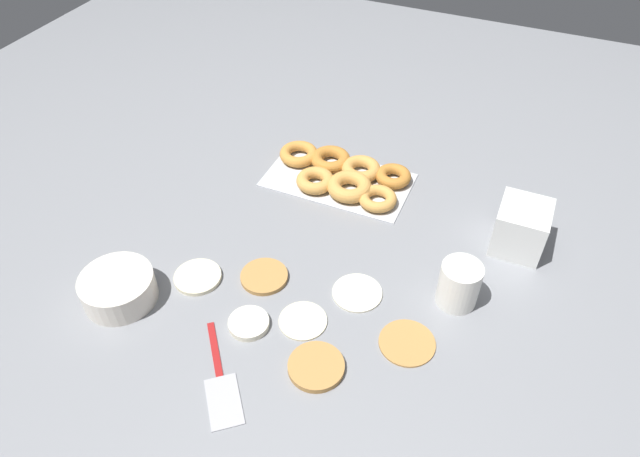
{
  "coord_description": "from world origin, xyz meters",
  "views": [
    {
      "loc": [
        -0.33,
        0.77,
        0.94
      ],
      "look_at": [
        0.05,
        -0.1,
        0.04
      ],
      "focal_mm": 32.0,
      "sensor_mm": 36.0,
      "label": 1
    }
  ],
  "objects_px": {
    "container_stack": "(521,227)",
    "spatula": "(222,389)",
    "pancake_2": "(357,292)",
    "pancake_1": "(316,367)",
    "pancake_5": "(198,277)",
    "pancake_0": "(249,323)",
    "pancake_6": "(407,342)",
    "paper_cup": "(459,284)",
    "donut_tray": "(343,175)",
    "pancake_4": "(303,320)",
    "batter_bowl": "(118,288)",
    "pancake_3": "(264,276)"
  },
  "relations": [
    {
      "from": "pancake_0",
      "to": "pancake_6",
      "type": "height_order",
      "value": "pancake_0"
    },
    {
      "from": "pancake_1",
      "to": "pancake_2",
      "type": "height_order",
      "value": "pancake_1"
    },
    {
      "from": "pancake_5",
      "to": "spatula",
      "type": "height_order",
      "value": "pancake_5"
    },
    {
      "from": "pancake_6",
      "to": "paper_cup",
      "type": "xyz_separation_m",
      "value": [
        -0.06,
        -0.15,
        0.05
      ]
    },
    {
      "from": "pancake_0",
      "to": "pancake_2",
      "type": "relative_size",
      "value": 0.78
    },
    {
      "from": "pancake_2",
      "to": "paper_cup",
      "type": "relative_size",
      "value": 1.06
    },
    {
      "from": "pancake_1",
      "to": "container_stack",
      "type": "distance_m",
      "value": 0.57
    },
    {
      "from": "pancake_0",
      "to": "donut_tray",
      "type": "bearing_deg",
      "value": -90.06
    },
    {
      "from": "pancake_6",
      "to": "pancake_0",
      "type": "bearing_deg",
      "value": 15.48
    },
    {
      "from": "donut_tray",
      "to": "pancake_4",
      "type": "bearing_deg",
      "value": 101.74
    },
    {
      "from": "paper_cup",
      "to": "pancake_3",
      "type": "bearing_deg",
      "value": 14.75
    },
    {
      "from": "pancake_0",
      "to": "pancake_1",
      "type": "distance_m",
      "value": 0.17
    },
    {
      "from": "spatula",
      "to": "container_stack",
      "type": "bearing_deg",
      "value": 105.0
    },
    {
      "from": "pancake_5",
      "to": "pancake_3",
      "type": "bearing_deg",
      "value": -156.16
    },
    {
      "from": "pancake_3",
      "to": "pancake_2",
      "type": "bearing_deg",
      "value": -168.96
    },
    {
      "from": "pancake_2",
      "to": "pancake_1",
      "type": "bearing_deg",
      "value": 88.24
    },
    {
      "from": "pancake_2",
      "to": "donut_tray",
      "type": "bearing_deg",
      "value": -63.74
    },
    {
      "from": "container_stack",
      "to": "spatula",
      "type": "relative_size",
      "value": 0.58
    },
    {
      "from": "container_stack",
      "to": "spatula",
      "type": "bearing_deg",
      "value": 54.06
    },
    {
      "from": "pancake_2",
      "to": "pancake_5",
      "type": "height_order",
      "value": "same"
    },
    {
      "from": "pancake_0",
      "to": "pancake_6",
      "type": "xyz_separation_m",
      "value": [
        -0.31,
        -0.09,
        -0.0
      ]
    },
    {
      "from": "donut_tray",
      "to": "container_stack",
      "type": "relative_size",
      "value": 3.12
    },
    {
      "from": "pancake_4",
      "to": "spatula",
      "type": "distance_m",
      "value": 0.22
    },
    {
      "from": "paper_cup",
      "to": "spatula",
      "type": "bearing_deg",
      "value": 47.82
    },
    {
      "from": "pancake_1",
      "to": "donut_tray",
      "type": "bearing_deg",
      "value": -73.35
    },
    {
      "from": "pancake_6",
      "to": "paper_cup",
      "type": "relative_size",
      "value": 1.12
    },
    {
      "from": "pancake_0",
      "to": "pancake_4",
      "type": "distance_m",
      "value": 0.11
    },
    {
      "from": "pancake_1",
      "to": "pancake_2",
      "type": "distance_m",
      "value": 0.21
    },
    {
      "from": "donut_tray",
      "to": "paper_cup",
      "type": "height_order",
      "value": "paper_cup"
    },
    {
      "from": "pancake_0",
      "to": "pancake_5",
      "type": "relative_size",
      "value": 0.81
    },
    {
      "from": "pancake_5",
      "to": "pancake_6",
      "type": "height_order",
      "value": "pancake_5"
    },
    {
      "from": "pancake_1",
      "to": "spatula",
      "type": "distance_m",
      "value": 0.18
    },
    {
      "from": "container_stack",
      "to": "donut_tray",
      "type": "bearing_deg",
      "value": -8.02
    },
    {
      "from": "pancake_6",
      "to": "spatula",
      "type": "xyz_separation_m",
      "value": [
        0.29,
        0.24,
        -0.0
      ]
    },
    {
      "from": "pancake_5",
      "to": "batter_bowl",
      "type": "xyz_separation_m",
      "value": [
        0.12,
        0.11,
        0.03
      ]
    },
    {
      "from": "pancake_5",
      "to": "container_stack",
      "type": "distance_m",
      "value": 0.73
    },
    {
      "from": "pancake_2",
      "to": "pancake_3",
      "type": "xyz_separation_m",
      "value": [
        0.2,
        0.04,
        0.0
      ]
    },
    {
      "from": "pancake_0",
      "to": "batter_bowl",
      "type": "relative_size",
      "value": 0.54
    },
    {
      "from": "pancake_0",
      "to": "paper_cup",
      "type": "bearing_deg",
      "value": -147.83
    },
    {
      "from": "pancake_6",
      "to": "spatula",
      "type": "relative_size",
      "value": 0.55
    },
    {
      "from": "batter_bowl",
      "to": "paper_cup",
      "type": "distance_m",
      "value": 0.71
    },
    {
      "from": "pancake_0",
      "to": "paper_cup",
      "type": "relative_size",
      "value": 0.83
    },
    {
      "from": "pancake_2",
      "to": "pancake_3",
      "type": "bearing_deg",
      "value": 11.04
    },
    {
      "from": "pancake_5",
      "to": "spatula",
      "type": "bearing_deg",
      "value": 130.95
    },
    {
      "from": "pancake_6",
      "to": "paper_cup",
      "type": "distance_m",
      "value": 0.17
    },
    {
      "from": "pancake_1",
      "to": "pancake_4",
      "type": "distance_m",
      "value": 0.12
    },
    {
      "from": "pancake_2",
      "to": "container_stack",
      "type": "relative_size",
      "value": 0.89
    },
    {
      "from": "pancake_2",
      "to": "pancake_4",
      "type": "relative_size",
      "value": 1.08
    },
    {
      "from": "pancake_5",
      "to": "container_stack",
      "type": "height_order",
      "value": "container_stack"
    },
    {
      "from": "pancake_1",
      "to": "donut_tray",
      "type": "height_order",
      "value": "donut_tray"
    }
  ]
}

